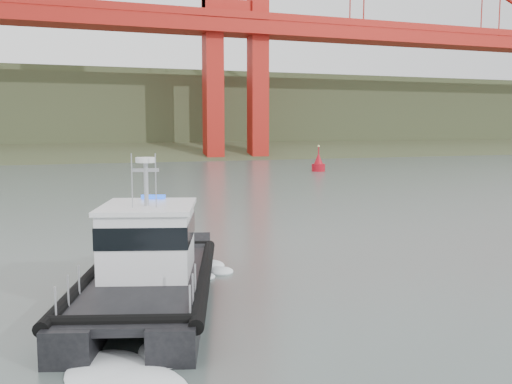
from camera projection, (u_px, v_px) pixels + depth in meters
ground at (285, 282)px, 20.80m from camera, size 400.00×400.00×0.00m
headlands at (86, 120)px, 137.40m from camera, size 500.00×105.36×27.12m
patrol_boat at (148, 266)px, 18.14m from camera, size 6.37×10.58×4.83m
nav_buoy at (318, 164)px, 71.71m from camera, size 1.68×1.68×3.50m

